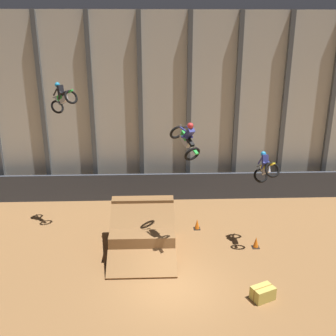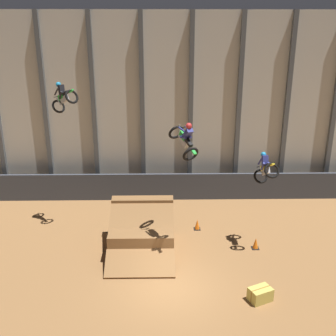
{
  "view_description": "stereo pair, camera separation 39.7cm",
  "coord_description": "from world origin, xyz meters",
  "px_view_note": "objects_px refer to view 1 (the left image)",
  "views": [
    {
      "loc": [
        -0.73,
        -14.05,
        10.32
      ],
      "look_at": [
        -0.0,
        5.07,
        3.65
      ],
      "focal_mm": 42.0,
      "sensor_mm": 36.0,
      "label": 1
    },
    {
      "loc": [
        -0.33,
        -14.07,
        10.32
      ],
      "look_at": [
        -0.0,
        5.07,
        3.65
      ],
      "focal_mm": 42.0,
      "sensor_mm": 36.0,
      "label": 2
    }
  ],
  "objects_px": {
    "rider_bike_left_air": "(63,98)",
    "hay_bale_trackside": "(263,293)",
    "traffic_cone_arena_edge": "(197,224)",
    "rider_bike_right_air": "(266,168)",
    "rider_bike_center_air": "(186,139)",
    "traffic_cone_near_ramp": "(256,242)",
    "dirt_ramp": "(143,232)"
  },
  "relations": [
    {
      "from": "rider_bike_left_air",
      "to": "rider_bike_center_air",
      "type": "bearing_deg",
      "value": -81.78
    },
    {
      "from": "rider_bike_right_air",
      "to": "traffic_cone_near_ramp",
      "type": "relative_size",
      "value": 3.03
    },
    {
      "from": "rider_bike_left_air",
      "to": "hay_bale_trackside",
      "type": "distance_m",
      "value": 13.25
    },
    {
      "from": "rider_bike_left_air",
      "to": "traffic_cone_near_ramp",
      "type": "distance_m",
      "value": 12.22
    },
    {
      "from": "rider_bike_right_air",
      "to": "traffic_cone_near_ramp",
      "type": "height_order",
      "value": "rider_bike_right_air"
    },
    {
      "from": "traffic_cone_near_ramp",
      "to": "dirt_ramp",
      "type": "bearing_deg",
      "value": 176.71
    },
    {
      "from": "dirt_ramp",
      "to": "hay_bale_trackside",
      "type": "relative_size",
      "value": 3.91
    },
    {
      "from": "rider_bike_center_air",
      "to": "traffic_cone_near_ramp",
      "type": "relative_size",
      "value": 3.15
    },
    {
      "from": "dirt_ramp",
      "to": "rider_bike_right_air",
      "type": "bearing_deg",
      "value": 0.15
    },
    {
      "from": "dirt_ramp",
      "to": "traffic_cone_arena_edge",
      "type": "bearing_deg",
      "value": 30.8
    },
    {
      "from": "rider_bike_left_air",
      "to": "traffic_cone_arena_edge",
      "type": "relative_size",
      "value": 2.98
    },
    {
      "from": "rider_bike_left_air",
      "to": "hay_bale_trackside",
      "type": "relative_size",
      "value": 1.62
    },
    {
      "from": "rider_bike_center_air",
      "to": "rider_bike_right_air",
      "type": "xyz_separation_m",
      "value": [
        3.97,
        1.46,
        -1.87
      ]
    },
    {
      "from": "dirt_ramp",
      "to": "rider_bike_right_air",
      "type": "xyz_separation_m",
      "value": [
        5.96,
        0.02,
        3.32
      ]
    },
    {
      "from": "rider_bike_center_air",
      "to": "traffic_cone_near_ramp",
      "type": "distance_m",
      "value": 6.9
    },
    {
      "from": "rider_bike_left_air",
      "to": "rider_bike_right_air",
      "type": "xyz_separation_m",
      "value": [
        9.95,
        -2.6,
        -3.02
      ]
    },
    {
      "from": "traffic_cone_arena_edge",
      "to": "rider_bike_right_air",
      "type": "bearing_deg",
      "value": -29.91
    },
    {
      "from": "dirt_ramp",
      "to": "rider_bike_left_air",
      "type": "relative_size",
      "value": 2.41
    },
    {
      "from": "dirt_ramp",
      "to": "rider_bike_right_air",
      "type": "height_order",
      "value": "rider_bike_right_air"
    },
    {
      "from": "hay_bale_trackside",
      "to": "rider_bike_left_air",
      "type": "bearing_deg",
      "value": 142.14
    },
    {
      "from": "dirt_ramp",
      "to": "traffic_cone_near_ramp",
      "type": "xyz_separation_m",
      "value": [
        5.69,
        -0.33,
        -0.52
      ]
    },
    {
      "from": "dirt_ramp",
      "to": "traffic_cone_arena_edge",
      "type": "distance_m",
      "value": 3.46
    },
    {
      "from": "rider_bike_right_air",
      "to": "traffic_cone_arena_edge",
      "type": "height_order",
      "value": "rider_bike_right_air"
    },
    {
      "from": "dirt_ramp",
      "to": "traffic_cone_arena_edge",
      "type": "relative_size",
      "value": 7.18
    },
    {
      "from": "rider_bike_left_air",
      "to": "traffic_cone_near_ramp",
      "type": "bearing_deg",
      "value": -64.52
    },
    {
      "from": "rider_bike_left_air",
      "to": "rider_bike_center_air",
      "type": "height_order",
      "value": "rider_bike_left_air"
    },
    {
      "from": "traffic_cone_near_ramp",
      "to": "traffic_cone_arena_edge",
      "type": "xyz_separation_m",
      "value": [
        -2.75,
        2.08,
        0.0
      ]
    },
    {
      "from": "traffic_cone_near_ramp",
      "to": "traffic_cone_arena_edge",
      "type": "relative_size",
      "value": 1.0
    },
    {
      "from": "traffic_cone_arena_edge",
      "to": "hay_bale_trackside",
      "type": "height_order",
      "value": "traffic_cone_arena_edge"
    },
    {
      "from": "dirt_ramp",
      "to": "rider_bike_left_air",
      "type": "distance_m",
      "value": 7.93
    },
    {
      "from": "traffic_cone_arena_edge",
      "to": "dirt_ramp",
      "type": "bearing_deg",
      "value": -149.2
    },
    {
      "from": "rider_bike_center_air",
      "to": "traffic_cone_near_ramp",
      "type": "xyz_separation_m",
      "value": [
        3.7,
        1.12,
        -5.71
      ]
    }
  ]
}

